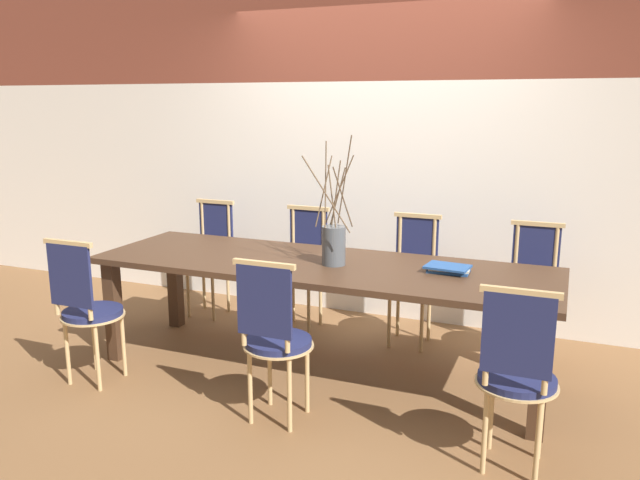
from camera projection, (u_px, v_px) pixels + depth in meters
The scene contains 12 objects.
ground_plane at pixel (320, 370), 4.20m from camera, with size 16.00×16.00×0.00m, color brown.
wall_rear at pixel (379, 123), 4.98m from camera, with size 12.00×0.06×3.20m.
dining_table at pixel (320, 275), 4.05m from camera, with size 3.00×0.93×0.75m.
chair_near_leftend at pixel (86, 305), 3.89m from camera, with size 0.39×0.39×0.96m.
chair_near_left at pixel (274, 334), 3.41m from camera, with size 0.39×0.39×0.96m.
chair_near_center at pixel (517, 371), 2.94m from camera, with size 0.39×0.39×0.96m.
chair_far_leftend at pixel (210, 253), 5.22m from camera, with size 0.39×0.39×0.96m.
chair_far_left at pixel (303, 263), 4.91m from camera, with size 0.39×0.39×0.96m.
chair_far_center at pixel (412, 274), 4.58m from camera, with size 0.39×0.39×0.96m.
chair_far_right at pixel (532, 287), 4.27m from camera, with size 0.39×0.39×0.96m.
vase_centerpiece at pixel (334, 243), 3.96m from camera, with size 0.31×0.28×0.82m.
book_stack at pixel (448, 269), 3.80m from camera, with size 0.28×0.21×0.04m.
Camera 1 is at (1.48, -3.62, 1.77)m, focal length 35.00 mm.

